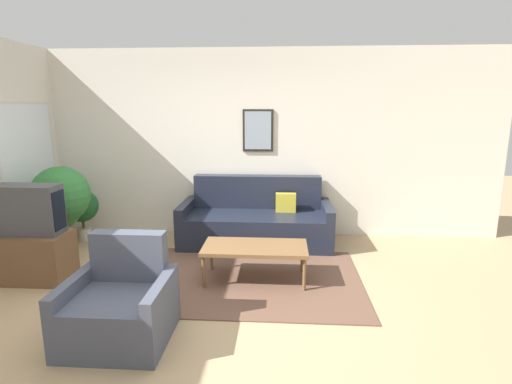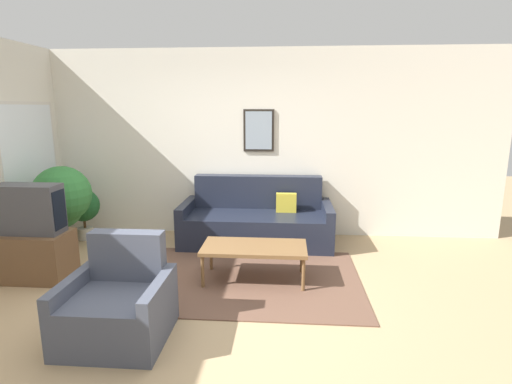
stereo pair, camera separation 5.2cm
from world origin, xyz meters
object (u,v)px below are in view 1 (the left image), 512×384
object	(u,v)px
tv	(28,210)
potted_plant_tall	(61,196)
couch	(256,221)
coffee_table	(255,249)
armchair	(120,306)

from	to	relation	value
tv	potted_plant_tall	bearing A→B (deg)	98.40
couch	coffee_table	world-z (taller)	couch
potted_plant_tall	coffee_table	bearing A→B (deg)	-16.01
couch	tv	bearing A→B (deg)	-149.44
tv	armchair	world-z (taller)	tv
couch	potted_plant_tall	world-z (taller)	potted_plant_tall
tv	potted_plant_tall	size ratio (longest dim) A/B	0.62
coffee_table	armchair	bearing A→B (deg)	-131.18
coffee_table	potted_plant_tall	distance (m)	2.70
couch	coffee_table	distance (m)	1.27
couch	armchair	xyz separation A→B (m)	(-0.96, -2.45, -0.03)
couch	tv	distance (m)	2.80
couch	armchair	bearing A→B (deg)	-111.51
coffee_table	tv	bearing A→B (deg)	-176.86
couch	potted_plant_tall	distance (m)	2.59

